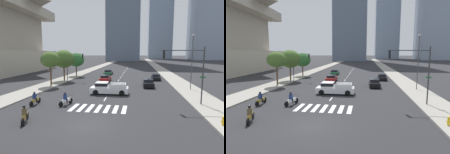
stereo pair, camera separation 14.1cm
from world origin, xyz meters
TOP-DOWN VIEW (x-y plane):
  - ground_plane at (0.00, 0.00)m, footprint 800.00×800.00m
  - sidewalk_east at (11.89, 30.00)m, footprint 4.00×260.00m
  - sidewalk_west at (-11.89, 30.00)m, footprint 4.00×260.00m
  - crosswalk_near at (0.00, 4.57)m, footprint 5.85×2.75m
  - lane_divider_center at (0.00, 32.57)m, footprint 0.14×50.00m
  - motorcycle_lead at (-3.88, 5.29)m, footprint 0.98×2.13m
  - motorcycle_trailing at (-7.35, 4.96)m, footprint 0.70×2.24m
  - motorcycle_third at (-5.27, -0.03)m, footprint 1.06×2.14m
  - pickup_truck at (-0.18, 11.41)m, footprint 5.37×2.28m
  - sedan_green_0 at (-3.77, 34.16)m, footprint 2.00×4.34m
  - sedan_black_1 at (5.85, 18.02)m, footprint 1.79×4.60m
  - sedan_black_2 at (7.90, 26.18)m, footprint 1.85×4.30m
  - sedan_red_3 at (-2.51, 22.59)m, footprint 1.88×4.35m
  - fire_hydrant at (10.69, 1.25)m, footprint 0.36×0.20m
  - traffic_signal_near at (9.40, 7.23)m, footprint 4.72×0.28m
  - traffic_signal_far at (-9.35, 22.85)m, footprint 3.97×0.28m
  - street_lamp_east at (12.19, 15.81)m, footprint 0.50×0.24m
  - street_tree_nearest at (-11.09, 16.30)m, footprint 3.23×3.23m
  - street_tree_second at (-11.09, 22.12)m, footprint 4.32×4.32m
  - street_tree_third at (-11.09, 29.68)m, footprint 3.97×3.97m
  - office_tower_right_skyline at (59.64, 150.98)m, footprint 23.63×26.09m

SIDE VIEW (x-z plane):
  - ground_plane at x=0.00m, z-range 0.00..0.00m
  - lane_divider_center at x=0.00m, z-range 0.00..0.01m
  - crosswalk_near at x=0.00m, z-range 0.00..0.01m
  - sidewalk_east at x=11.89m, z-range 0.00..0.15m
  - sidewalk_west at x=-11.89m, z-range 0.00..0.15m
  - fire_hydrant at x=10.69m, z-range 0.15..0.87m
  - sedan_black_2 at x=7.90m, z-range -0.04..1.17m
  - sedan_green_0 at x=-3.77m, z-range -0.05..1.20m
  - motorcycle_third at x=-5.27m, z-range -0.16..1.33m
  - motorcycle_trailing at x=-7.35m, z-range -0.16..1.33m
  - motorcycle_lead at x=-3.88m, z-range -0.16..1.33m
  - sedan_red_3 at x=-2.51m, z-range -0.05..1.26m
  - sedan_black_1 at x=5.85m, z-range -0.04..1.26m
  - pickup_truck at x=-0.18m, z-range -0.02..1.65m
  - street_tree_third at x=-11.09m, z-range 1.27..6.90m
  - traffic_signal_far at x=-9.35m, z-range 1.19..6.99m
  - traffic_signal_near at x=9.40m, z-range 1.30..7.59m
  - street_tree_second at x=-11.09m, z-range 1.42..7.64m
  - street_tree_nearest at x=-11.09m, z-range 1.67..7.52m
  - street_lamp_east at x=12.19m, z-range 0.76..9.14m
  - office_tower_right_skyline at x=59.64m, z-range -0.53..85.15m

